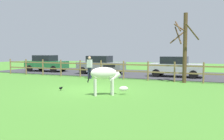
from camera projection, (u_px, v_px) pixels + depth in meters
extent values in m
plane|color=#47842D|center=(94.00, 90.00, 13.12)|extent=(60.00, 60.00, 0.00)
cube|color=#38383D|center=(144.00, 74.00, 21.62)|extent=(28.00, 7.40, 0.05)
cylinder|color=olive|center=(10.00, 66.00, 22.03)|extent=(0.11, 0.11, 1.33)
cylinder|color=olive|center=(26.00, 67.00, 21.31)|extent=(0.11, 0.11, 1.33)
cylinder|color=olive|center=(43.00, 67.00, 20.60)|extent=(0.11, 0.11, 1.33)
cylinder|color=olive|center=(61.00, 68.00, 19.88)|extent=(0.11, 0.11, 1.33)
cylinder|color=olive|center=(80.00, 69.00, 19.17)|extent=(0.11, 0.11, 1.33)
cylinder|color=olive|center=(101.00, 69.00, 18.45)|extent=(0.11, 0.11, 1.33)
cylinder|color=olive|center=(124.00, 70.00, 17.74)|extent=(0.11, 0.11, 1.33)
cylinder|color=olive|center=(148.00, 71.00, 17.02)|extent=(0.11, 0.11, 1.33)
cylinder|color=olive|center=(175.00, 72.00, 16.31)|extent=(0.11, 0.11, 1.33)
cylinder|color=olive|center=(204.00, 73.00, 15.59)|extent=(0.11, 0.11, 1.33)
cube|color=olive|center=(124.00, 71.00, 17.74)|extent=(21.52, 0.06, 0.09)
cube|color=olive|center=(124.00, 65.00, 17.70)|extent=(21.52, 0.06, 0.09)
cylinder|color=#513A23|center=(185.00, 48.00, 15.79)|extent=(0.25, 0.25, 4.44)
cylinder|color=#513A23|center=(178.00, 26.00, 15.65)|extent=(0.55, 0.95, 0.73)
cylinder|color=#513A23|center=(178.00, 35.00, 15.66)|extent=(0.62, 0.92, 1.16)
cylinder|color=#513A23|center=(180.00, 28.00, 15.46)|extent=(0.85, 0.68, 0.58)
cylinder|color=#513A23|center=(192.00, 32.00, 15.22)|extent=(0.79, 1.02, 1.01)
cylinder|color=#513A23|center=(178.00, 37.00, 16.32)|extent=(0.95, 1.08, 0.94)
ellipsoid|color=white|center=(104.00, 73.00, 11.42)|extent=(1.29, 1.10, 0.56)
cylinder|color=white|center=(112.00, 86.00, 11.69)|extent=(0.11, 0.11, 0.78)
cylinder|color=white|center=(113.00, 87.00, 11.41)|extent=(0.11, 0.11, 0.78)
cylinder|color=white|center=(95.00, 87.00, 11.53)|extent=(0.11, 0.11, 0.78)
cylinder|color=white|center=(96.00, 88.00, 11.25)|extent=(0.11, 0.11, 0.78)
cylinder|color=white|center=(115.00, 77.00, 11.54)|extent=(0.62, 0.53, 0.51)
ellipsoid|color=white|center=(124.00, 89.00, 11.66)|extent=(0.48, 0.42, 0.24)
cube|color=black|center=(109.00, 66.00, 11.44)|extent=(0.48, 0.35, 0.12)
cylinder|color=black|center=(89.00, 77.00, 11.30)|extent=(0.18, 0.15, 0.54)
cylinder|color=black|center=(61.00, 90.00, 12.89)|extent=(0.01, 0.01, 0.06)
cylinder|color=black|center=(60.00, 90.00, 12.85)|extent=(0.01, 0.01, 0.06)
ellipsoid|color=black|center=(61.00, 88.00, 12.87)|extent=(0.18, 0.10, 0.12)
sphere|color=black|center=(62.00, 87.00, 12.83)|extent=(0.07, 0.07, 0.07)
cube|color=#B7BABF|center=(176.00, 68.00, 19.05)|extent=(4.02, 1.76, 0.70)
cube|color=black|center=(174.00, 60.00, 19.06)|extent=(1.92, 1.59, 0.56)
cylinder|color=black|center=(196.00, 73.00, 19.29)|extent=(0.60, 0.19, 0.60)
cylinder|color=black|center=(193.00, 75.00, 17.75)|extent=(0.60, 0.19, 0.60)
cylinder|color=black|center=(161.00, 71.00, 20.41)|extent=(0.60, 0.19, 0.60)
cylinder|color=black|center=(156.00, 73.00, 18.86)|extent=(0.60, 0.19, 0.60)
cube|color=slate|center=(101.00, 66.00, 21.46)|extent=(4.08, 1.91, 0.70)
cube|color=black|center=(100.00, 59.00, 21.46)|extent=(1.98, 1.66, 0.56)
cylinder|color=black|center=(119.00, 70.00, 21.81)|extent=(0.61, 0.21, 0.60)
cylinder|color=black|center=(112.00, 72.00, 20.22)|extent=(0.61, 0.21, 0.60)
cylinder|color=black|center=(91.00, 69.00, 22.75)|extent=(0.61, 0.21, 0.60)
cylinder|color=black|center=(83.00, 71.00, 21.17)|extent=(0.61, 0.21, 0.60)
cube|color=#236B38|center=(47.00, 65.00, 24.07)|extent=(4.07, 1.88, 0.70)
cube|color=black|center=(45.00, 58.00, 24.07)|extent=(1.97, 1.65, 0.56)
cylinder|color=black|center=(63.00, 68.00, 24.41)|extent=(0.61, 0.21, 0.60)
cylinder|color=black|center=(53.00, 69.00, 22.83)|extent=(0.61, 0.21, 0.60)
cylinder|color=black|center=(41.00, 67.00, 25.37)|extent=(0.61, 0.21, 0.60)
cylinder|color=black|center=(30.00, 68.00, 23.79)|extent=(0.61, 0.21, 0.60)
cylinder|color=#232847|center=(89.00, 73.00, 18.28)|extent=(0.14, 0.14, 0.82)
cylinder|color=#232847|center=(91.00, 73.00, 18.18)|extent=(0.14, 0.14, 0.82)
cube|color=silver|center=(90.00, 64.00, 18.17)|extent=(0.39, 0.28, 0.58)
sphere|color=tan|center=(90.00, 58.00, 18.14)|extent=(0.22, 0.22, 0.22)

